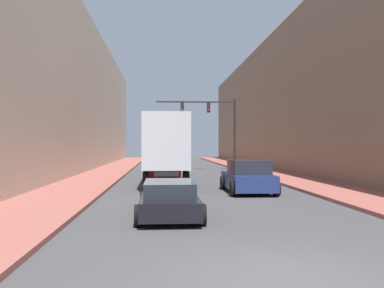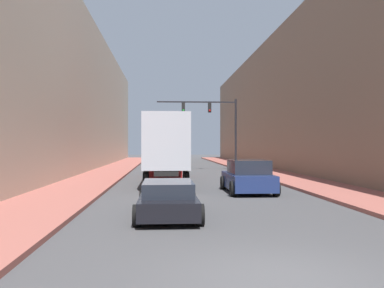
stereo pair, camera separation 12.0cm
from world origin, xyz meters
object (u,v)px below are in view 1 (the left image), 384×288
sedan_car (169,199)px  traffic_signal_gantry (216,121)px  suv_car (248,177)px  semi_truck (165,147)px

sedan_car → traffic_signal_gantry: bearing=79.2°
suv_car → traffic_signal_gantry: bearing=87.5°
semi_truck → suv_car: semi_truck is taller
semi_truck → suv_car: 7.45m
suv_car → traffic_signal_gantry: 18.95m
semi_truck → suv_car: (4.02, -6.10, -1.46)m
sedan_car → traffic_signal_gantry: traffic_signal_gantry is taller
semi_truck → traffic_signal_gantry: traffic_signal_gantry is taller
semi_truck → sedan_car: semi_truck is taller
sedan_car → suv_car: bearing=59.5°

